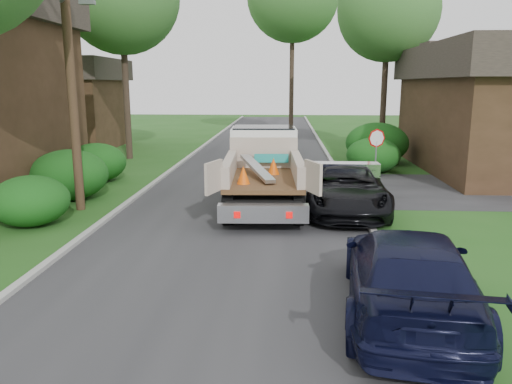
{
  "coord_description": "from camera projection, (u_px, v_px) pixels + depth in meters",
  "views": [
    {
      "loc": [
        1.5,
        -11.31,
        4.22
      ],
      "look_at": [
        0.7,
        2.64,
        1.2
      ],
      "focal_mm": 35.0,
      "sensor_mm": 36.0,
      "label": 1
    }
  ],
  "objects": [
    {
      "name": "hedge_right_a",
      "position": [
        373.0,
        155.0,
        24.19
      ],
      "size": [
        2.6,
        2.6,
        1.7
      ],
      "primitive_type": "ellipsoid",
      "color": "#0F4510",
      "rests_on": "ground"
    },
    {
      "name": "hedge_left_c",
      "position": [
        96.0,
        162.0,
        21.97
      ],
      "size": [
        2.6,
        2.6,
        1.7
      ],
      "primitive_type": "ellipsoid",
      "color": "#0F4510",
      "rests_on": "ground"
    },
    {
      "name": "navy_suv",
      "position": [
        408.0,
        273.0,
        9.19
      ],
      "size": [
        2.95,
        5.82,
        1.62
      ],
      "primitive_type": "imported",
      "rotation": [
        0.0,
        0.0,
        3.02
      ],
      "color": "black",
      "rests_on": "ground"
    },
    {
      "name": "hedge_left_a",
      "position": [
        30.0,
        201.0,
        15.13
      ],
      "size": [
        2.34,
        2.34,
        1.53
      ],
      "primitive_type": "ellipsoid",
      "color": "#0F4510",
      "rests_on": "ground"
    },
    {
      "name": "curb_right",
      "position": [
        344.0,
        183.0,
        21.53
      ],
      "size": [
        0.2,
        90.0,
        0.12
      ],
      "primitive_type": "cube",
      "color": "#9E9E99",
      "rests_on": "ground"
    },
    {
      "name": "stop_sign",
      "position": [
        376.0,
        146.0,
        20.13
      ],
      "size": [
        0.71,
        0.32,
        2.48
      ],
      "color": "slate",
      "rests_on": "ground"
    },
    {
      "name": "ground",
      "position": [
        221.0,
        263.0,
        12.01
      ],
      "size": [
        120.0,
        120.0,
        0.0
      ],
      "primitive_type": "plane",
      "color": "#1F4F16",
      "rests_on": "ground"
    },
    {
      "name": "tree_right_far",
      "position": [
        388.0,
        10.0,
        29.31
      ],
      "size": [
        6.0,
        6.0,
        11.5
      ],
      "color": "#2D2119",
      "rests_on": "ground"
    },
    {
      "name": "black_pickup",
      "position": [
        347.0,
        189.0,
        16.77
      ],
      "size": [
        3.0,
        5.84,
        1.58
      ],
      "primitive_type": "imported",
      "rotation": [
        0.0,
        0.0,
        -0.07
      ],
      "color": "black",
      "rests_on": "ground"
    },
    {
      "name": "hedge_left_b",
      "position": [
        69.0,
        175.0,
        18.52
      ],
      "size": [
        2.86,
        2.86,
        1.87
      ],
      "primitive_type": "ellipsoid",
      "color": "#0F4510",
      "rests_on": "ground"
    },
    {
      "name": "hedge_right_b",
      "position": [
        377.0,
        143.0,
        27.03
      ],
      "size": [
        3.38,
        3.38,
        2.21
      ],
      "primitive_type": "ellipsoid",
      "color": "#0F4510",
      "rests_on": "ground"
    },
    {
      "name": "utility_pole",
      "position": [
        69.0,
        54.0,
        16.09
      ],
      "size": [
        2.42,
        1.25,
        10.0
      ],
      "color": "#382619",
      "rests_on": "ground"
    },
    {
      "name": "curb_left",
      "position": [
        157.0,
        181.0,
        21.99
      ],
      "size": [
        0.2,
        90.0,
        0.12
      ],
      "primitive_type": "cube",
      "color": "#9E9E99",
      "rests_on": "ground"
    },
    {
      "name": "house_left_far",
      "position": [
        63.0,
        102.0,
        33.59
      ],
      "size": [
        7.56,
        7.56,
        6.0
      ],
      "color": "#362416",
      "rests_on": "ground"
    },
    {
      "name": "flatbed_truck",
      "position": [
        264.0,
        162.0,
        18.27
      ],
      "size": [
        3.25,
        7.04,
        2.63
      ],
      "rotation": [
        0.0,
        0.0,
        0.04
      ],
      "color": "black",
      "rests_on": "ground"
    },
    {
      "name": "road",
      "position": [
        250.0,
        183.0,
        21.77
      ],
      "size": [
        8.0,
        90.0,
        0.02
      ],
      "primitive_type": "cube",
      "color": "#28282B",
      "rests_on": "ground"
    }
  ]
}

